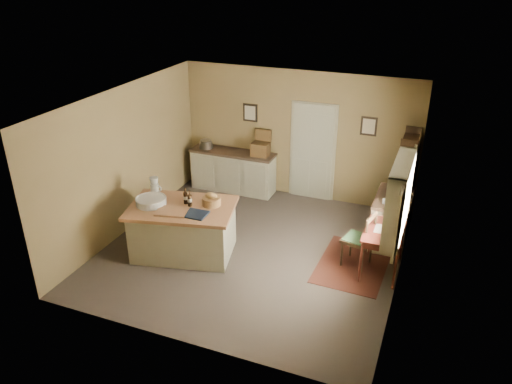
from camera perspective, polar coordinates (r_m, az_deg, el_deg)
ground at (r=8.92m, az=-0.39°, el=-6.64°), size 5.00×5.00×0.00m
wall_back at (r=10.48m, az=4.74°, el=6.50°), size 5.00×0.10×2.70m
wall_front at (r=6.31m, az=-9.02°, el=-7.39°), size 5.00×0.10×2.70m
wall_left at (r=9.43m, az=-14.67°, el=3.55°), size 0.10×5.00×2.70m
wall_right at (r=7.78m, az=16.92°, el=-1.53°), size 0.10×5.00×2.70m
ceiling at (r=7.82m, az=-0.44°, el=10.36°), size 5.00×5.00×0.00m
door at (r=10.46m, az=6.47°, el=4.68°), size 0.97×0.06×2.11m
framed_prints at (r=10.29m, az=5.86°, el=8.27°), size 2.82×0.02×0.38m
window at (r=7.52m, az=16.37°, el=-0.73°), size 0.25×1.99×1.12m
work_island at (r=8.70m, az=-8.37°, el=-4.14°), size 1.98×1.52×1.20m
sideboard at (r=10.96m, az=-2.60°, el=2.59°), size 1.87×0.53×1.18m
rug at (r=8.68m, az=11.00°, el=-8.11°), size 1.15×1.63×0.01m
writing_desk at (r=8.30m, az=14.44°, el=-4.74°), size 0.61×1.00×0.82m
desk_chair at (r=8.45m, az=11.53°, el=-5.36°), size 0.54×0.54×0.96m
right_cabinet at (r=9.27m, az=15.20°, el=-3.01°), size 0.62×1.12×0.99m
shelving_unit at (r=9.79m, az=17.00°, el=1.32°), size 0.31×0.83×1.84m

